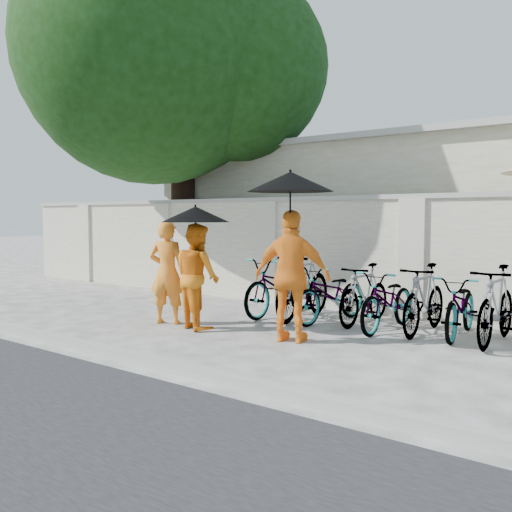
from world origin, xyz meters
The scene contains 18 objects.
ground centered at (0.00, 0.00, 0.00)m, with size 80.00×80.00×0.00m, color silver.
kerb centered at (0.00, -1.70, 0.06)m, with size 40.00×0.16×0.12m, color #A2A299.
compound_wall centered at (1.00, 3.20, 1.00)m, with size 20.00×0.30×2.00m, color white.
building_behind centered at (2.00, 7.00, 1.60)m, with size 14.00×6.00×3.20m, color silver.
shade_tree centered at (-3.66, 2.97, 5.10)m, with size 6.70×6.20×8.20m.
monk_left centered at (-0.89, 0.25, 0.82)m, with size 0.60×0.39×1.64m, color orange.
monk_center centered at (-0.25, 0.26, 0.80)m, with size 0.78×0.61×1.61m, color orange.
parasol_center centered at (-0.20, 0.18, 1.74)m, with size 1.03×1.03×0.95m.
monk_right centered at (1.42, 0.37, 0.90)m, with size 1.05×0.44×1.80m, color orange.
parasol_right centered at (1.44, 0.29, 2.17)m, with size 1.15×1.15×1.28m.
bike_0 centered at (0.09, 1.97, 0.50)m, with size 0.67×1.91×1.00m, color slate.
bike_1 centered at (0.60, 1.90, 0.56)m, with size 0.53×1.87×1.13m, color slate.
bike_2 centered at (1.11, 1.95, 0.46)m, with size 0.61×1.75×0.92m, color slate.
bike_3 centered at (1.62, 2.10, 0.48)m, with size 0.45×1.60×0.96m, color slate.
bike_4 centered at (2.13, 1.88, 0.46)m, with size 0.60×1.73×0.91m, color slate.
bike_5 centered at (2.64, 1.99, 0.51)m, with size 0.48×1.69×1.02m, color slate.
bike_6 centered at (3.15, 2.07, 0.44)m, with size 0.59×1.69×0.89m, color slate.
bike_7 centered at (3.66, 1.91, 0.53)m, with size 0.50×1.76×1.06m, color slate.
Camera 1 is at (5.77, -5.98, 1.71)m, focal length 40.00 mm.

